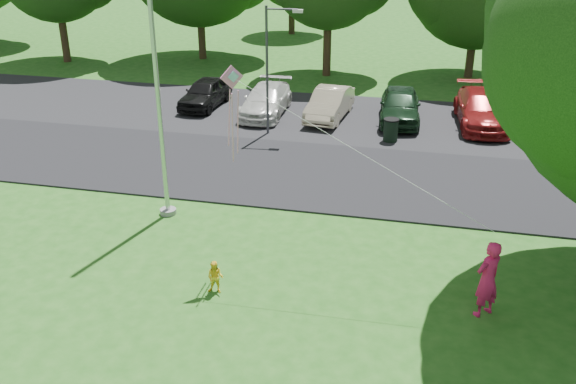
% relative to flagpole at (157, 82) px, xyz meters
% --- Properties ---
extents(ground, '(120.00, 120.00, 0.00)m').
position_rel_flagpole_xyz_m(ground, '(3.50, -5.00, -4.17)').
color(ground, '#215C18').
rests_on(ground, ground).
extents(park_road, '(60.00, 6.00, 0.06)m').
position_rel_flagpole_xyz_m(park_road, '(3.50, 4.00, -4.14)').
color(park_road, black).
rests_on(park_road, ground).
extents(parking_strip, '(42.00, 7.00, 0.06)m').
position_rel_flagpole_xyz_m(parking_strip, '(3.50, 10.50, -4.14)').
color(parking_strip, black).
rests_on(parking_strip, ground).
extents(flagpole, '(0.50, 0.50, 10.00)m').
position_rel_flagpole_xyz_m(flagpole, '(0.00, 0.00, 0.00)').
color(flagpole, '#B7BABF').
rests_on(flagpole, ground).
extents(street_lamp, '(1.46, 0.29, 5.18)m').
position_rel_flagpole_xyz_m(street_lamp, '(1.40, 7.80, -1.05)').
color(street_lamp, '#3F3F44').
rests_on(street_lamp, ground).
extents(trash_can, '(0.61, 0.61, 0.97)m').
position_rel_flagpole_xyz_m(trash_can, '(6.19, 7.95, -3.68)').
color(trash_can, black).
rests_on(trash_can, ground).
extents(parked_cars, '(14.43, 5.22, 1.43)m').
position_rel_flagpole_xyz_m(parked_cars, '(4.33, 10.56, -3.43)').
color(parked_cars, black).
rests_on(parked_cars, ground).
extents(woman, '(0.83, 0.82, 1.92)m').
position_rel_flagpole_xyz_m(woman, '(9.24, -3.29, -3.20)').
color(woman, '#D61C5B').
rests_on(woman, ground).
extents(child_yellow, '(0.43, 0.34, 0.86)m').
position_rel_flagpole_xyz_m(child_yellow, '(2.84, -3.81, -3.73)').
color(child_yellow, yellow).
rests_on(child_yellow, ground).
extents(kite, '(6.53, 1.26, 3.17)m').
position_rel_flagpole_xyz_m(kite, '(3.14, -2.32, 0.39)').
color(kite, pink).
rests_on(kite, ground).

